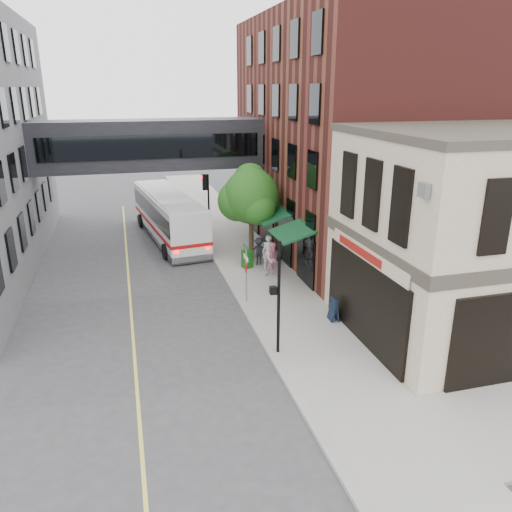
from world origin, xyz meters
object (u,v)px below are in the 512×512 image
pedestrian_c (259,251)px  bus (169,214)px  sandwich_board (334,309)px  pedestrian_b (273,259)px  pedestrian_a (269,252)px  newspaper_box (247,259)px

pedestrian_c → bus: bearing=141.6°
bus → sandwich_board: 15.96m
pedestrian_b → sandwich_board: bearing=-74.1°
pedestrian_a → pedestrian_c: size_ratio=1.18×
pedestrian_a → pedestrian_b: (-0.07, -1.16, -0.04)m
bus → sandwich_board: (5.64, -14.89, -1.07)m
pedestrian_b → newspaper_box: 1.94m
pedestrian_c → pedestrian_a: bearing=-42.8°
bus → pedestrian_a: size_ratio=6.11×
bus → newspaper_box: bus is taller
bus → pedestrian_b: bearing=-62.2°
pedestrian_b → sandwich_board: pedestrian_b is taller
pedestrian_a → pedestrian_c: bearing=137.8°
pedestrian_b → newspaper_box: pedestrian_b is taller
pedestrian_a → newspaper_box: bearing=-179.4°
sandwich_board → pedestrian_b: bearing=101.1°
pedestrian_a → bus: bearing=141.9°
sandwich_board → pedestrian_a: bearing=99.1°
bus → pedestrian_c: size_ratio=7.20×
pedestrian_b → sandwich_board: (0.94, -6.00, -0.41)m
bus → newspaper_box: 8.25m
pedestrian_c → sandwich_board: 7.96m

